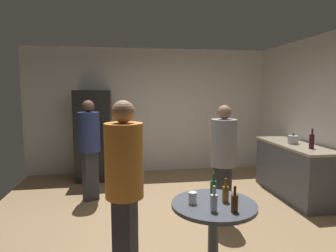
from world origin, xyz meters
The scene contains 15 objects.
ground_plane centered at (0.00, 0.00, -0.05)m, with size 5.20×5.20×0.10m, color #9E7C56.
wall_back centered at (0.00, 2.63, 1.35)m, with size 5.32×0.06×2.70m, color silver.
refrigerator centered at (-1.19, 2.20, 0.90)m, with size 0.70×0.68×1.80m.
kitchen_counter centered at (2.28, 0.67, 0.45)m, with size 0.64×1.67×0.90m.
kettle centered at (2.23, 0.68, 0.97)m, with size 0.24×0.17×0.18m.
wine_bottle_on_counter centered at (2.28, 0.27, 1.02)m, with size 0.08×0.08×0.31m.
foreground_table centered at (0.25, -1.22, 0.63)m, with size 0.80×0.80×0.73m.
beer_bottle_amber centered at (0.36, -1.21, 0.82)m, with size 0.06×0.06×0.23m.
beer_bottle_brown centered at (0.36, -1.44, 0.82)m, with size 0.06×0.06×0.23m.
beer_bottle_green centered at (0.30, -1.03, 0.82)m, with size 0.06×0.06×0.23m.
beer_bottle_clear centered at (0.18, -1.41, 0.82)m, with size 0.06×0.06×0.23m.
plastic_cup_white centered at (0.04, -1.21, 0.79)m, with size 0.08×0.08×0.11m, color white.
person_in_gray_shirt centered at (0.72, -0.12, 0.93)m, with size 0.46×0.46×1.60m.
person_in_orange_shirt centered at (-0.58, -1.21, 1.00)m, with size 0.44×0.44×1.70m.
person_in_navy_shirt centered at (-1.14, 1.01, 0.96)m, with size 0.47×0.47×1.64m.
Camera 1 is at (-0.57, -3.73, 1.77)m, focal length 30.83 mm.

